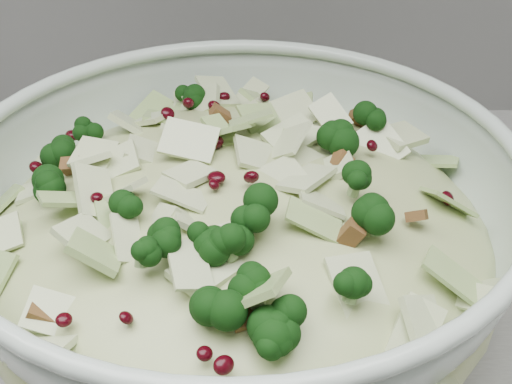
# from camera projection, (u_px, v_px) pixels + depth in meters

# --- Properties ---
(mixing_bowl) EXTENTS (0.53, 0.53, 0.16)m
(mixing_bowl) POSITION_uv_depth(u_px,v_px,m) (238.00, 244.00, 0.53)
(mixing_bowl) COLOR #B3C4B7
(mixing_bowl) RESTS_ON counter
(salad) EXTENTS (0.40, 0.40, 0.16)m
(salad) POSITION_uv_depth(u_px,v_px,m) (238.00, 215.00, 0.52)
(salad) COLOR tan
(salad) RESTS_ON mixing_bowl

